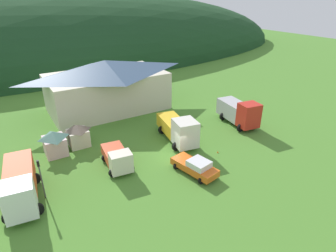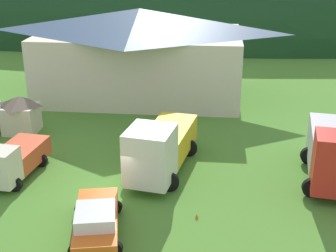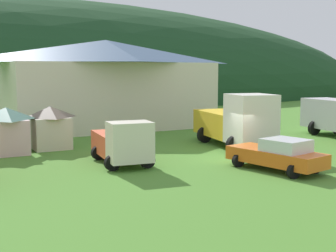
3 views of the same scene
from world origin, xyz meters
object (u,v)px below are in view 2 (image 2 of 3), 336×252
light_truck_cream (11,160)px  heavy_rig_striped (160,147)px  traffic_cone_near_pickup (197,218)px  crane_truck_red (334,152)px  play_shed_cream (21,114)px  service_pickup_orange (96,220)px  depot_building (140,52)px

light_truck_cream → heavy_rig_striped: bearing=106.3°
light_truck_cream → heavy_rig_striped: 8.72m
heavy_rig_striped → traffic_cone_near_pickup: bearing=37.3°
heavy_rig_striped → traffic_cone_near_pickup: 5.49m
light_truck_cream → crane_truck_red: 18.56m
play_shed_cream → traffic_cone_near_pickup: (13.12, -10.04, -1.42)m
service_pickup_orange → light_truck_cream: bearing=-140.4°
crane_truck_red → traffic_cone_near_pickup: crane_truck_red is taller
depot_building → traffic_cone_near_pickup: (5.79, -19.39, -3.96)m
light_truck_cream → heavy_rig_striped: heavy_rig_striped is taller
light_truck_cream → crane_truck_red: size_ratio=0.75×
light_truck_cream → traffic_cone_near_pickup: light_truck_cream is taller
service_pickup_orange → traffic_cone_near_pickup: bearing=101.0°
depot_building → traffic_cone_near_pickup: 20.62m
heavy_rig_striped → traffic_cone_near_pickup: (2.39, -4.63, -1.75)m
depot_building → crane_truck_red: depot_building is taller
heavy_rig_striped → crane_truck_red: (9.91, -0.06, 0.12)m
crane_truck_red → service_pickup_orange: size_ratio=1.34×
depot_building → crane_truck_red: size_ratio=2.59×
depot_building → play_shed_cream: depot_building is taller
heavy_rig_striped → crane_truck_red: 9.92m
depot_building → service_pickup_orange: size_ratio=3.46×
heavy_rig_striped → traffic_cone_near_pickup: heavy_rig_striped is taller
play_shed_cream → heavy_rig_striped: heavy_rig_striped is taller
play_shed_cream → light_truck_cream: (2.15, -6.85, -0.23)m
play_shed_cream → light_truck_cream: play_shed_cream is taller
play_shed_cream → traffic_cone_near_pickup: play_shed_cream is taller
play_shed_cream → crane_truck_red: bearing=-14.9°
play_shed_cream → traffic_cone_near_pickup: 16.58m
depot_building → traffic_cone_near_pickup: bearing=-73.4°
play_shed_cream → light_truck_cream: size_ratio=0.51×
heavy_rig_striped → crane_truck_red: bearing=99.6°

